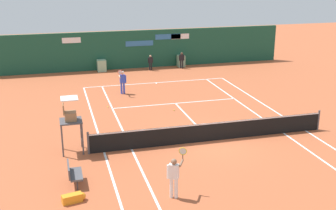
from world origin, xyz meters
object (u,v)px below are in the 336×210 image
object	(u,v)px
tennis_ball_by_sideline	(108,107)
player_near_side	(174,174)
player_on_baseline	(122,80)
equipment_bag	(75,198)
ball_kid_right_post	(150,62)
tennis_ball_near_service_line	(174,110)
player_bench	(73,173)
ball_kid_centre_post	(182,59)
umpire_chair	(70,118)

from	to	relation	value
tennis_ball_by_sideline	player_near_side	bearing A→B (deg)	-85.26
player_on_baseline	equipment_bag	bearing A→B (deg)	74.40
player_on_baseline	ball_kid_right_post	xyz separation A→B (m)	(3.39, 6.35, -0.20)
tennis_ball_near_service_line	ball_kid_right_post	bearing A→B (deg)	84.56
player_bench	tennis_ball_near_service_line	bearing A→B (deg)	140.90
ball_kid_centre_post	tennis_ball_by_sideline	distance (m)	11.79
ball_kid_right_post	umpire_chair	bearing A→B (deg)	60.55
player_bench	tennis_ball_near_service_line	distance (m)	10.09
player_near_side	ball_kid_centre_post	distance (m)	21.61
ball_kid_centre_post	tennis_ball_near_service_line	bearing A→B (deg)	76.61
equipment_bag	tennis_ball_near_service_line	bearing A→B (deg)	55.12
player_on_baseline	tennis_ball_near_service_line	bearing A→B (deg)	119.19
player_near_side	tennis_ball_by_sideline	bearing A→B (deg)	123.05
umpire_chair	player_bench	world-z (taller)	umpire_chair
umpire_chair	ball_kid_right_post	bearing A→B (deg)	154.72
umpire_chair	player_bench	size ratio (longest dim) A/B	2.28
umpire_chair	player_near_side	bearing A→B (deg)	33.07
umpire_chair	tennis_ball_by_sideline	world-z (taller)	umpire_chair
player_near_side	tennis_ball_near_service_line	xyz separation A→B (m)	(2.80, 9.84, -0.91)
player_bench	equipment_bag	distance (m)	1.42
umpire_chair	player_on_baseline	world-z (taller)	umpire_chair
tennis_ball_near_service_line	player_on_baseline	bearing A→B (deg)	118.22
tennis_ball_near_service_line	player_near_side	bearing A→B (deg)	-105.88
equipment_bag	player_near_side	distance (m)	3.75
player_bench	tennis_ball_by_sideline	bearing A→B (deg)	164.69
umpire_chair	tennis_ball_by_sideline	xyz separation A→B (m)	(2.47, 6.27, -1.65)
umpire_chair	ball_kid_right_post	size ratio (longest dim) A/B	2.05
player_bench	tennis_ball_by_sideline	world-z (taller)	player_bench
ball_kid_right_post	ball_kid_centre_post	bearing A→B (deg)	175.83
player_near_side	umpire_chair	bearing A→B (deg)	151.39
player_bench	ball_kid_right_post	distance (m)	19.99
equipment_bag	player_on_baseline	distance (m)	14.21
player_near_side	tennis_ball_by_sideline	world-z (taller)	player_near_side
player_bench	ball_kid_centre_post	distance (m)	21.14
player_near_side	player_bench	bearing A→B (deg)	178.73
player_bench	player_near_side	distance (m)	4.11
ball_kid_centre_post	tennis_ball_by_sideline	size ratio (longest dim) A/B	20.21
ball_kid_right_post	tennis_ball_by_sideline	xyz separation A→B (m)	(-4.78, -9.08, -0.71)
player_on_baseline	ball_kid_centre_post	size ratio (longest dim) A/B	1.30
umpire_chair	ball_kid_centre_post	size ratio (longest dim) A/B	1.91
ball_kid_centre_post	umpire_chair	bearing A→B (deg)	62.77
player_near_side	tennis_ball_by_sideline	xyz separation A→B (m)	(-0.95, 11.52, -0.91)
equipment_bag	tennis_ball_near_service_line	world-z (taller)	equipment_bag
player_near_side	tennis_ball_by_sideline	distance (m)	11.60
equipment_bag	player_near_side	xyz separation A→B (m)	(3.61, -0.64, 0.79)
ball_kid_right_post	player_bench	bearing A→B (deg)	64.16
ball_kid_right_post	tennis_ball_near_service_line	xyz separation A→B (m)	(-1.02, -10.76, -0.71)
player_near_side	tennis_ball_near_service_line	bearing A→B (deg)	102.43
player_near_side	ball_kid_right_post	bearing A→B (deg)	107.80
umpire_chair	player_on_baseline	size ratio (longest dim) A/B	1.47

